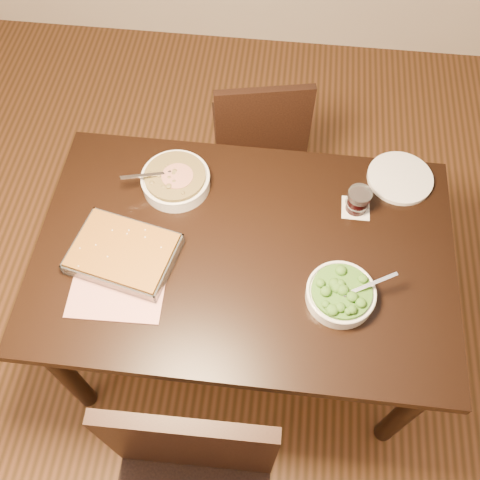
# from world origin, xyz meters

# --- Properties ---
(ground) EXTENTS (4.00, 4.00, 0.00)m
(ground) POSITION_xyz_m (0.00, 0.00, 0.00)
(ground) COLOR #3F2812
(ground) RESTS_ON ground
(table) EXTENTS (1.40, 0.90, 0.75)m
(table) POSITION_xyz_m (0.00, 0.00, 0.65)
(table) COLOR black
(table) RESTS_ON ground
(magazine_a) EXTENTS (0.31, 0.23, 0.01)m
(magazine_a) POSITION_xyz_m (-0.39, -0.19, 0.75)
(magazine_a) COLOR #BA3538
(magazine_a) RESTS_ON table
(coaster) EXTENTS (0.10, 0.10, 0.00)m
(coaster) POSITION_xyz_m (0.37, 0.21, 0.75)
(coaster) COLOR white
(coaster) RESTS_ON table
(stew_bowl) EXTENTS (0.26, 0.25, 0.09)m
(stew_bowl) POSITION_xyz_m (-0.27, 0.24, 0.78)
(stew_bowl) COLOR white
(stew_bowl) RESTS_ON table
(broccoli_bowl) EXTENTS (0.24, 0.22, 0.09)m
(broccoli_bowl) POSITION_xyz_m (0.32, -0.14, 0.78)
(broccoli_bowl) COLOR white
(broccoli_bowl) RESTS_ON table
(baking_dish) EXTENTS (0.38, 0.31, 0.06)m
(baking_dish) POSITION_xyz_m (-0.39, -0.07, 0.78)
(baking_dish) COLOR silver
(baking_dish) RESTS_ON table
(wine_tumbler) EXTENTS (0.08, 0.08, 0.09)m
(wine_tumbler) POSITION_xyz_m (0.37, 0.21, 0.80)
(wine_tumbler) COLOR black
(wine_tumbler) RESTS_ON coaster
(dinner_plate) EXTENTS (0.24, 0.24, 0.02)m
(dinner_plate) POSITION_xyz_m (0.53, 0.36, 0.76)
(dinner_plate) COLOR white
(dinner_plate) RESTS_ON table
(chair_far) EXTENTS (0.47, 0.47, 0.84)m
(chair_far) POSITION_xyz_m (-0.01, 0.76, 0.47)
(chair_far) COLOR black
(chair_far) RESTS_ON ground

